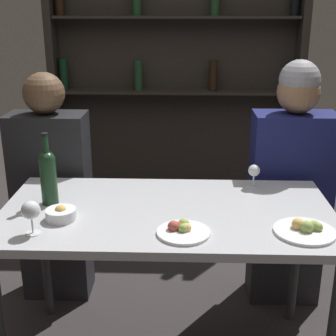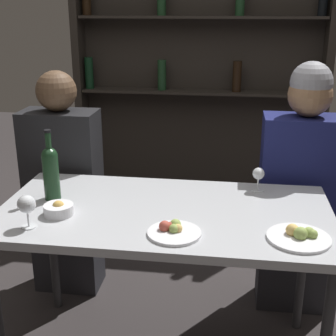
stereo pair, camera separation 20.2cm
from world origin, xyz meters
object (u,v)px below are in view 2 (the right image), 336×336
wine_bottle (51,170)px  food_plate_1 (173,231)px  wine_glass_1 (258,175)px  food_plate_0 (299,236)px  snack_bowl (59,209)px  wine_glass_0 (27,205)px  seated_person_right (300,194)px  seated_person_left (64,191)px

wine_bottle → food_plate_1: bearing=-24.5°
wine_glass_1 → food_plate_0: (0.13, -0.47, -0.06)m
snack_bowl → wine_glass_0: bearing=-121.0°
wine_glass_1 → food_plate_0: size_ratio=0.48×
wine_glass_0 → wine_glass_1: wine_glass_0 is taller
wine_glass_1 → seated_person_right: bearing=47.3°
wine_glass_0 → seated_person_left: size_ratio=0.11×
food_plate_0 → seated_person_left: 1.40m
wine_glass_0 → wine_glass_1: bearing=29.5°
snack_bowl → seated_person_left: (-0.22, 0.64, -0.19)m
food_plate_1 → snack_bowl: size_ratio=1.67×
food_plate_1 → seated_person_left: seated_person_left is taller
wine_bottle → wine_glass_0: size_ratio=2.37×
wine_bottle → wine_glass_0: bearing=-87.7°
food_plate_0 → wine_glass_1: bearing=106.1°
seated_person_left → seated_person_right: size_ratio=0.95×
wine_glass_0 → snack_bowl: 0.16m
food_plate_1 → seated_person_right: 0.95m
food_plate_0 → seated_person_left: seated_person_left is taller
wine_glass_1 → food_plate_1: size_ratio=0.55×
wine_bottle → seated_person_left: size_ratio=0.25×
snack_bowl → seated_person_right: bearing=31.0°
snack_bowl → wine_glass_1: bearing=24.9°
wine_glass_1 → seated_person_right: 0.40m
wine_glass_0 → seated_person_left: bearing=100.7°
wine_bottle → food_plate_1: (0.58, -0.27, -0.12)m
seated_person_left → wine_glass_1: bearing=-13.7°
food_plate_0 → wine_bottle: bearing=167.0°
wine_glass_1 → food_plate_0: bearing=-73.9°
food_plate_1 → seated_person_left: (-0.72, 0.75, -0.18)m
wine_glass_0 → seated_person_left: seated_person_left is taller
wine_glass_1 → wine_bottle: bearing=-166.3°
food_plate_1 → snack_bowl: 0.51m
food_plate_1 → seated_person_left: size_ratio=0.16×
wine_bottle → snack_bowl: (0.09, -0.16, -0.11)m
wine_glass_1 → seated_person_right: size_ratio=0.08×
wine_glass_0 → food_plate_0: size_ratio=0.57×
wine_bottle → food_plate_0: (1.06, -0.24, -0.12)m
wine_glass_0 → food_plate_1: size_ratio=0.65×
wine_bottle → wine_glass_0: wine_bottle is taller
seated_person_left → wine_bottle: bearing=-74.4°
food_plate_1 → seated_person_right: size_ratio=0.15×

